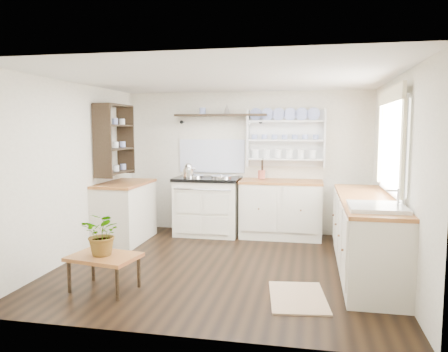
{
  "coord_description": "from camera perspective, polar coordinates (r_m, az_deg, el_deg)",
  "views": [
    {
      "loc": [
        1.03,
        -5.19,
        1.7
      ],
      "look_at": [
        -0.04,
        0.25,
        1.1
      ],
      "focal_mm": 35.0,
      "sensor_mm": 36.0,
      "label": 1
    }
  ],
  "objects": [
    {
      "name": "wall_left",
      "position": [
        6.03,
        -19.03,
        0.61
      ],
      "size": [
        0.02,
        3.8,
        2.3
      ],
      "primitive_type": "cube",
      "color": "beige",
      "rests_on": "ground"
    },
    {
      "name": "high_shelf",
      "position": [
        7.11,
        -0.43,
        7.86
      ],
      "size": [
        1.5,
        0.29,
        0.16
      ],
      "color": "black",
      "rests_on": "wall_back"
    },
    {
      "name": "wall_back",
      "position": [
        7.18,
        2.9,
        1.78
      ],
      "size": [
        4.0,
        0.02,
        2.3
      ],
      "primitive_type": "cube",
      "color": "beige",
      "rests_on": "ground"
    },
    {
      "name": "floor_rug",
      "position": [
        4.63,
        9.61,
        -15.35
      ],
      "size": [
        0.65,
        0.91,
        0.02
      ],
      "primitive_type": "cube",
      "rotation": [
        0.0,
        0.0,
        0.13
      ],
      "color": "#9C845A",
      "rests_on": "floor"
    },
    {
      "name": "left_shelving",
      "position": [
        6.73,
        -14.11,
        4.72
      ],
      "size": [
        0.28,
        0.8,
        1.05
      ],
      "primitive_type": "cube",
      "color": "black",
      "rests_on": "wall_left"
    },
    {
      "name": "kettle",
      "position": [
        6.93,
        -4.64,
        0.7
      ],
      "size": [
        0.18,
        0.18,
        0.22
      ],
      "primitive_type": null,
      "color": "silver",
      "rests_on": "aga_cooker"
    },
    {
      "name": "potted_plant",
      "position": [
        4.78,
        -15.48,
        -7.28
      ],
      "size": [
        0.45,
        0.4,
        0.46
      ],
      "primitive_type": "imported",
      "rotation": [
        0.0,
        0.0,
        -0.11
      ],
      "color": "#3F7233",
      "rests_on": "center_table"
    },
    {
      "name": "center_table",
      "position": [
        4.85,
        -15.39,
        -10.45
      ],
      "size": [
        0.77,
        0.61,
        0.38
      ],
      "rotation": [
        0.0,
        0.0,
        -0.17
      ],
      "color": "brown",
      "rests_on": "floor"
    },
    {
      "name": "right_cabinets",
      "position": [
        5.47,
        18.05,
        -7.23
      ],
      "size": [
        0.62,
        2.43,
        0.9
      ],
      "color": "beige",
      "rests_on": "floor"
    },
    {
      "name": "wall_right",
      "position": [
        5.31,
        21.64,
        -0.21
      ],
      "size": [
        0.02,
        3.8,
        2.3
      ],
      "primitive_type": "cube",
      "color": "beige",
      "rests_on": "ground"
    },
    {
      "name": "utensil_crock",
      "position": [
        6.95,
        4.93,
        0.19
      ],
      "size": [
        0.12,
        0.12,
        0.14
      ],
      "primitive_type": "cylinder",
      "color": "#AF5340",
      "rests_on": "back_cabinets"
    },
    {
      "name": "back_cabinets",
      "position": [
        6.91,
        7.45,
        -4.2
      ],
      "size": [
        1.27,
        0.63,
        0.9
      ],
      "color": "beige",
      "rests_on": "floor"
    },
    {
      "name": "left_cabinets",
      "position": [
        6.79,
        -12.8,
        -4.5
      ],
      "size": [
        0.62,
        1.13,
        0.9
      ],
      "color": "beige",
      "rests_on": "floor"
    },
    {
      "name": "floor",
      "position": [
        5.56,
        -0.06,
        -11.64
      ],
      "size": [
        4.0,
        3.8,
        0.01
      ],
      "primitive_type": "cube",
      "color": "black",
      "rests_on": "ground"
    },
    {
      "name": "belfast_sink",
      "position": [
        4.67,
        19.28,
        -5.28
      ],
      "size": [
        0.55,
        0.6,
        0.45
      ],
      "color": "white",
      "rests_on": "right_cabinets"
    },
    {
      "name": "aga_cooker",
      "position": [
        7.05,
        -2.14,
        -3.85
      ],
      "size": [
        1.04,
        0.72,
        0.96
      ],
      "color": "white",
      "rests_on": "floor"
    },
    {
      "name": "ceiling",
      "position": [
        5.32,
        -0.06,
        12.65
      ],
      "size": [
        4.0,
        3.8,
        0.01
      ],
      "primitive_type": "cube",
      "color": "white",
      "rests_on": "wall_back"
    },
    {
      "name": "plate_rack",
      "position": [
        7.06,
        8.12,
        4.95
      ],
      "size": [
        1.2,
        0.22,
        0.9
      ],
      "color": "white",
      "rests_on": "wall_back"
    },
    {
      "name": "window",
      "position": [
        5.42,
        21.0,
        4.34
      ],
      "size": [
        0.08,
        1.55,
        1.22
      ],
      "color": "white",
      "rests_on": "wall_right"
    }
  ]
}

